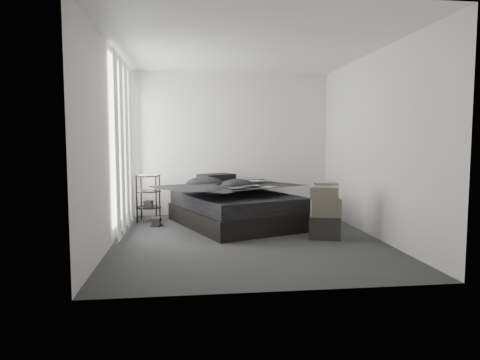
{
  "coord_description": "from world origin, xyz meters",
  "views": [
    {
      "loc": [
        -0.81,
        -5.78,
        1.35
      ],
      "look_at": [
        0.0,
        0.8,
        0.75
      ],
      "focal_mm": 32.0,
      "sensor_mm": 36.0,
      "label": 1
    }
  ],
  "objects": [
    {
      "name": "wall_front",
      "position": [
        0.0,
        -2.1,
        1.3
      ],
      "size": [
        3.6,
        0.01,
        2.6
      ],
      "primitive_type": "cube",
      "color": "silver",
      "rests_on": "ground"
    },
    {
      "name": "art_book_snake",
      "position": [
        1.09,
        -0.09,
        0.77
      ],
      "size": [
        0.36,
        0.3,
        0.03
      ],
      "primitive_type": "cube",
      "rotation": [
        0.0,
        0.0,
        -0.19
      ],
      "color": "silver",
      "rests_on": "art_book_white"
    },
    {
      "name": "art_book_white",
      "position": [
        1.08,
        -0.08,
        0.74
      ],
      "size": [
        0.39,
        0.34,
        0.03
      ],
      "primitive_type": "cube",
      "rotation": [
        0.0,
        0.0,
        -0.29
      ],
      "color": "silver",
      "rests_on": "box_upper"
    },
    {
      "name": "box_lower",
      "position": [
        1.08,
        -0.08,
        0.16
      ],
      "size": [
        0.5,
        0.44,
        0.32
      ],
      "primitive_type": "cube",
      "rotation": [
        0.0,
        0.0,
        -0.29
      ],
      "color": "black",
      "rests_on": "floor"
    },
    {
      "name": "floor_books",
      "position": [
        -1.32,
        1.07,
        0.07
      ],
      "size": [
        0.16,
        0.21,
        0.13
      ],
      "primitive_type": "cube",
      "rotation": [
        0.0,
        0.0,
        -0.16
      ],
      "color": "black",
      "rests_on": "floor"
    },
    {
      "name": "window_left",
      "position": [
        -1.78,
        0.9,
        1.35
      ],
      "size": [
        0.02,
        2.0,
        2.3
      ],
      "primitive_type": "cube",
      "color": "white",
      "rests_on": "wall_left"
    },
    {
      "name": "pillow_lower",
      "position": [
        -0.38,
        1.75,
        0.57
      ],
      "size": [
        0.74,
        0.62,
        0.14
      ],
      "primitive_type": "cube",
      "rotation": [
        0.0,
        0.0,
        0.37
      ],
      "color": "black",
      "rests_on": "mattress"
    },
    {
      "name": "duvet",
      "position": [
        -0.02,
        0.97,
        0.62
      ],
      "size": [
        2.07,
        2.21,
        0.24
      ],
      "primitive_type": "imported",
      "rotation": [
        0.0,
        0.0,
        0.37
      ],
      "color": "black",
      "rests_on": "mattress"
    },
    {
      "name": "ceiling",
      "position": [
        0.0,
        0.0,
        2.6
      ],
      "size": [
        3.6,
        4.2,
        0.01
      ],
      "primitive_type": "cube",
      "color": "white",
      "rests_on": "ground"
    },
    {
      "name": "wall_left",
      "position": [
        -1.8,
        0.0,
        1.3
      ],
      "size": [
        0.01,
        4.2,
        2.6
      ],
      "primitive_type": "cube",
      "color": "silver",
      "rests_on": "ground"
    },
    {
      "name": "bed",
      "position": [
        -0.04,
        1.02,
        0.14
      ],
      "size": [
        2.22,
        2.5,
        0.28
      ],
      "primitive_type": "cube",
      "rotation": [
        0.0,
        0.0,
        0.37
      ],
      "color": "black",
      "rests_on": "floor"
    },
    {
      "name": "pillow_upper",
      "position": [
        -0.31,
        1.76,
        0.71
      ],
      "size": [
        0.7,
        0.63,
        0.13
      ],
      "primitive_type": "cube",
      "rotation": [
        0.0,
        0.0,
        0.48
      ],
      "color": "black",
      "rests_on": "pillow_lower"
    },
    {
      "name": "curtain_left",
      "position": [
        -1.73,
        0.9,
        1.28
      ],
      "size": [
        0.06,
        2.12,
        2.48
      ],
      "primitive_type": "cube",
      "color": "white",
      "rests_on": "wall_left"
    },
    {
      "name": "laptop",
      "position": [
        0.3,
        1.21,
        0.76
      ],
      "size": [
        0.34,
        0.23,
        0.03
      ],
      "primitive_type": "imported",
      "rotation": [
        0.0,
        0.0,
        0.06
      ],
      "color": "silver",
      "rests_on": "duvet"
    },
    {
      "name": "comic_b",
      "position": [
        0.16,
        0.66,
        0.75
      ],
      "size": [
        0.29,
        0.21,
        0.01
      ],
      "primitive_type": "cube",
      "rotation": [
        0.0,
        0.0,
        0.17
      ],
      "color": "black",
      "rests_on": "duvet"
    },
    {
      "name": "papers",
      "position": [
        -1.46,
        1.5,
        0.78
      ],
      "size": [
        0.31,
        0.24,
        0.02
      ],
      "primitive_type": "cube",
      "rotation": [
        0.0,
        0.0,
        0.05
      ],
      "color": "white",
      "rests_on": "side_stand"
    },
    {
      "name": "box_mid",
      "position": [
        1.09,
        -0.09,
        0.44
      ],
      "size": [
        0.46,
        0.39,
        0.24
      ],
      "primitive_type": "cube",
      "rotation": [
        0.0,
        0.0,
        -0.22
      ],
      "color": "#5F584B",
      "rests_on": "box_lower"
    },
    {
      "name": "side_stand",
      "position": [
        -1.47,
        1.51,
        0.39
      ],
      "size": [
        0.47,
        0.47,
        0.77
      ],
      "primitive_type": "cylinder",
      "rotation": [
        0.0,
        0.0,
        -0.12
      ],
      "color": "black",
      "rests_on": "floor"
    },
    {
      "name": "mattress",
      "position": [
        -0.04,
        1.02,
        0.39
      ],
      "size": [
        2.14,
        2.43,
        0.22
      ],
      "primitive_type": "cube",
      "rotation": [
        0.0,
        0.0,
        0.37
      ],
      "color": "black",
      "rests_on": "bed"
    },
    {
      "name": "floor",
      "position": [
        0.0,
        0.0,
        0.0
      ],
      "size": [
        3.6,
        4.2,
        0.01
      ],
      "primitive_type": "cube",
      "color": "#333436",
      "rests_on": "ground"
    },
    {
      "name": "comic_c",
      "position": [
        0.39,
        0.43,
        0.76
      ],
      "size": [
        0.29,
        0.31,
        0.01
      ],
      "primitive_type": "cube",
      "rotation": [
        0.0,
        0.0,
        0.99
      ],
      "color": "black",
      "rests_on": "duvet"
    },
    {
      "name": "comic_a",
      "position": [
        -0.07,
        0.41,
        0.75
      ],
      "size": [
        0.31,
        0.3,
        0.01
      ],
      "primitive_type": "cube",
      "rotation": [
        0.0,
        0.0,
        0.76
      ],
      "color": "black",
      "rests_on": "duvet"
    },
    {
      "name": "wall_back",
      "position": [
        0.0,
        2.1,
        1.3
      ],
      "size": [
        3.6,
        0.01,
        2.6
      ],
      "primitive_type": "cube",
      "color": "silver",
      "rests_on": "ground"
    },
    {
      "name": "wall_right",
      "position": [
        1.8,
        0.0,
        1.3
      ],
      "size": [
        0.01,
        4.2,
        2.6
      ],
      "primitive_type": "cube",
      "color": "silver",
      "rests_on": "ground"
    },
    {
      "name": "box_upper",
      "position": [
        1.07,
        -0.08,
        0.64
      ],
      "size": [
        0.46,
        0.42,
        0.17
      ],
      "primitive_type": "cube",
      "rotation": [
        0.0,
        0.0,
        -0.34
      ],
      "color": "#5F584B",
      "rests_on": "box_mid"
    }
  ]
}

